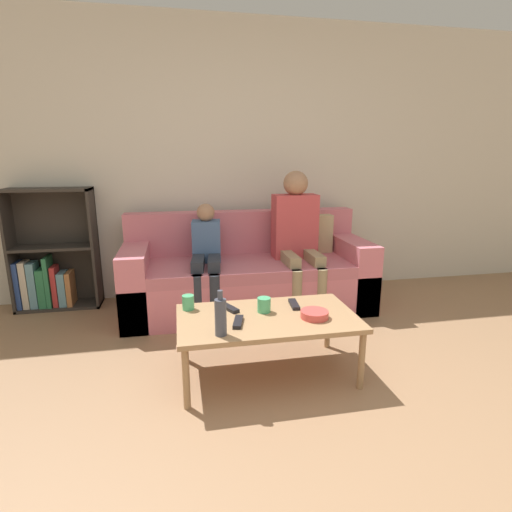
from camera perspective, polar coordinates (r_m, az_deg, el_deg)
ground_plane at (r=1.91m, az=9.26°, el=-31.58°), size 22.00×22.00×0.00m
wall_back at (r=3.99m, az=-3.92°, el=13.21°), size 12.00×0.06×2.60m
couch at (r=3.64m, az=-1.08°, el=-2.88°), size 2.17×0.84×0.86m
bookshelf at (r=4.08m, az=-27.16°, el=-0.73°), size 0.72×0.28×1.09m
coffee_table at (r=2.52m, az=1.61°, el=-9.28°), size 1.11×0.63×0.40m
person_adult at (r=3.58m, az=5.86°, el=3.76°), size 0.39×0.60×1.23m
person_child at (r=3.41m, az=-7.11°, el=0.29°), size 0.29×0.61×0.96m
cup_near at (r=2.55m, az=1.19°, el=-6.99°), size 0.09×0.09×0.09m
cup_far at (r=2.62m, az=-9.66°, el=-6.55°), size 0.08×0.08×0.10m
tv_remote_0 at (r=2.67m, az=5.46°, el=-6.87°), size 0.06×0.17×0.02m
tv_remote_1 at (r=2.39m, az=-2.57°, el=-9.39°), size 0.09×0.18×0.02m
tv_remote_2 at (r=2.60m, az=-3.85°, el=-7.40°), size 0.12×0.17×0.02m
snack_bowl at (r=2.49m, az=8.35°, el=-8.24°), size 0.17×0.17×0.05m
bottle at (r=2.22m, az=-5.08°, el=-8.59°), size 0.07×0.07×0.26m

